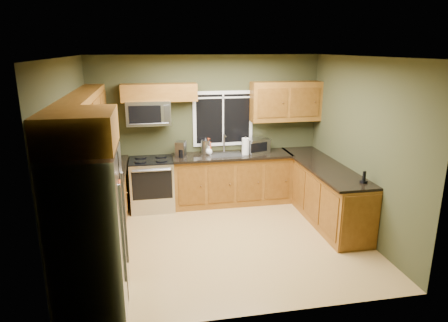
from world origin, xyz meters
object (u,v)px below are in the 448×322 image
object	(u,v)px
toaster_oven	(257,145)
refrigerator	(89,233)
microwave	(148,113)
coffee_maker	(181,149)
paper_towel_roll	(245,146)
soap_bottle_b	(246,147)
range	(152,184)
cordless_phone	(364,179)
soap_bottle_a	(209,146)
kettle	(206,146)
soap_bottle_c	(209,150)

from	to	relation	value
toaster_oven	refrigerator	bearing A→B (deg)	-132.67
refrigerator	microwave	size ratio (longest dim) A/B	2.37
toaster_oven	coffee_maker	size ratio (longest dim) A/B	1.76
paper_towel_roll	refrigerator	bearing A→B (deg)	-131.18
toaster_oven	soap_bottle_b	world-z (taller)	toaster_oven
range	cordless_phone	world-z (taller)	cordless_phone
paper_towel_roll	cordless_phone	bearing A→B (deg)	-54.97
coffee_maker	paper_towel_roll	distance (m)	1.17
refrigerator	soap_bottle_a	world-z (taller)	refrigerator
coffee_maker	soap_bottle_a	xyz separation A→B (m)	(0.52, 0.15, 0.01)
paper_towel_roll	soap_bottle_a	size ratio (longest dim) A/B	1.20
refrigerator	kettle	size ratio (longest dim) A/B	6.01
soap_bottle_a	paper_towel_roll	bearing A→B (deg)	-19.89
toaster_oven	microwave	bearing A→B (deg)	178.73
soap_bottle_a	soap_bottle_b	distance (m)	0.70
refrigerator	toaster_oven	distance (m)	3.90
cordless_phone	paper_towel_roll	bearing A→B (deg)	125.03
paper_towel_roll	soap_bottle_b	world-z (taller)	paper_towel_roll
toaster_oven	soap_bottle_c	size ratio (longest dim) A/B	3.20
refrigerator	range	size ratio (longest dim) A/B	1.92
toaster_oven	kettle	xyz separation A→B (m)	(-0.95, 0.09, 0.01)
toaster_oven	kettle	distance (m)	0.95
soap_bottle_a	cordless_phone	world-z (taller)	soap_bottle_a
coffee_maker	soap_bottle_a	bearing A→B (deg)	16.43
kettle	soap_bottle_b	size ratio (longest dim) A/B	1.73
coffee_maker	soap_bottle_b	distance (m)	1.22
refrigerator	cordless_phone	xyz separation A→B (m)	(3.69, 0.87, 0.09)
kettle	cordless_phone	bearing A→B (deg)	-46.05
range	coffee_maker	size ratio (longest dim) A/B	3.43
paper_towel_roll	toaster_oven	bearing A→B (deg)	27.77
microwave	coffee_maker	size ratio (longest dim) A/B	2.78
kettle	range	bearing A→B (deg)	-169.77
soap_bottle_c	kettle	bearing A→B (deg)	118.36
coffee_maker	kettle	world-z (taller)	kettle
range	cordless_phone	size ratio (longest dim) A/B	5.31
paper_towel_roll	soap_bottle_c	distance (m)	0.67
range	toaster_oven	xyz separation A→B (m)	(1.95, 0.09, 0.60)
soap_bottle_a	refrigerator	bearing A→B (deg)	-120.50
refrigerator	cordless_phone	distance (m)	3.80
kettle	soap_bottle_c	world-z (taller)	kettle
refrigerator	range	world-z (taller)	refrigerator
kettle	paper_towel_roll	bearing A→B (deg)	-17.38
refrigerator	paper_towel_roll	xyz separation A→B (m)	(2.39, 2.73, 0.19)
coffee_maker	cordless_phone	xyz separation A→B (m)	(2.47, -1.94, -0.07)
range	soap_bottle_a	distance (m)	1.24
range	soap_bottle_a	size ratio (longest dim) A/B	3.35
toaster_oven	soap_bottle_c	distance (m)	0.90
toaster_oven	cordless_phone	size ratio (longest dim) A/B	2.73
soap_bottle_a	soap_bottle_b	xyz separation A→B (m)	(0.69, -0.06, -0.05)
soap_bottle_b	cordless_phone	size ratio (longest dim) A/B	0.98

